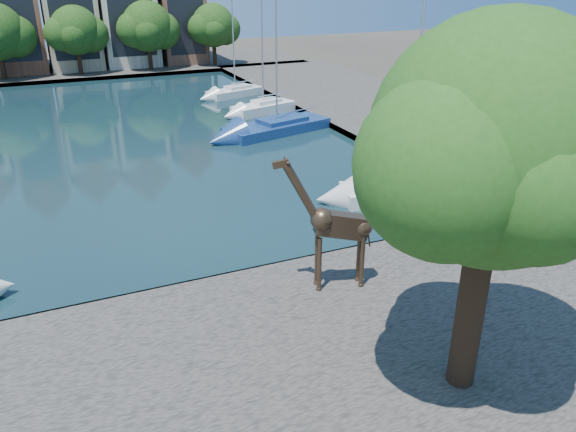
% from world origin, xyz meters
% --- Properties ---
extents(ground, '(160.00, 160.00, 0.00)m').
position_xyz_m(ground, '(0.00, 0.00, 0.00)').
color(ground, '#38332B').
rests_on(ground, ground).
extents(water_basin, '(38.00, 50.00, 0.08)m').
position_xyz_m(water_basin, '(0.00, 24.00, 0.04)').
color(water_basin, black).
rests_on(water_basin, ground).
extents(near_quay, '(50.00, 14.00, 0.50)m').
position_xyz_m(near_quay, '(0.00, -7.00, 0.25)').
color(near_quay, '#514C46').
rests_on(near_quay, ground).
extents(far_quay, '(60.00, 16.00, 0.50)m').
position_xyz_m(far_quay, '(0.00, 56.00, 0.25)').
color(far_quay, '#514C46').
rests_on(far_quay, ground).
extents(right_quay, '(14.00, 52.00, 0.50)m').
position_xyz_m(right_quay, '(25.00, 24.00, 0.25)').
color(right_quay, '#514C46').
rests_on(right_quay, ground).
extents(plane_tree, '(8.32, 6.40, 10.62)m').
position_xyz_m(plane_tree, '(7.62, -9.01, 7.67)').
color(plane_tree, '#332114').
rests_on(plane_tree, near_quay).
extents(townhouse_center, '(5.44, 9.18, 16.93)m').
position_xyz_m(townhouse_center, '(-4.00, 55.99, 8.36)').
color(townhouse_center, brown).
rests_on(townhouse_center, far_quay).
extents(townhouse_east_inner, '(5.94, 9.18, 15.79)m').
position_xyz_m(townhouse_east_inner, '(2.00, 55.99, 7.73)').
color(townhouse_east_inner, tan).
rests_on(townhouse_east_inner, far_quay).
extents(townhouse_east_mid, '(6.43, 9.18, 16.65)m').
position_xyz_m(townhouse_east_mid, '(8.50, 55.99, 8.10)').
color(townhouse_east_mid, beige).
rests_on(townhouse_east_mid, far_quay).
extents(townhouse_east_end, '(5.44, 9.18, 14.43)m').
position_xyz_m(townhouse_east_end, '(15.00, 55.99, 7.11)').
color(townhouse_east_end, brown).
rests_on(townhouse_east_end, far_quay).
extents(far_tree_mid_east, '(7.02, 5.40, 7.52)m').
position_xyz_m(far_tree_mid_east, '(2.10, 50.49, 5.13)').
color(far_tree_mid_east, '#332114').
rests_on(far_tree_mid_east, far_quay).
extents(far_tree_east, '(7.54, 5.80, 7.84)m').
position_xyz_m(far_tree_east, '(10.11, 50.49, 5.24)').
color(far_tree_east, '#332114').
rests_on(far_tree_east, far_quay).
extents(far_tree_far_east, '(6.76, 5.20, 7.36)m').
position_xyz_m(far_tree_far_east, '(18.09, 50.49, 5.08)').
color(far_tree_far_east, '#332114').
rests_on(far_tree_far_east, far_quay).
extents(giraffe_statue, '(3.66, 1.24, 5.27)m').
position_xyz_m(giraffe_statue, '(6.56, -2.62, 3.09)').
color(giraffe_statue, '#3E2D1F').
rests_on(giraffe_statue, near_quay).
extents(sailboat_right_a, '(7.54, 4.13, 11.19)m').
position_xyz_m(sailboat_right_a, '(15.00, 4.55, 0.68)').
color(sailboat_right_a, silver).
rests_on(sailboat_right_a, water_basin).
extents(sailboat_right_b, '(8.93, 4.97, 12.25)m').
position_xyz_m(sailboat_right_b, '(13.65, 19.92, 0.66)').
color(sailboat_right_b, navy).
rests_on(sailboat_right_b, water_basin).
extents(sailboat_right_c, '(6.08, 3.53, 12.12)m').
position_xyz_m(sailboat_right_c, '(15.00, 26.25, 0.73)').
color(sailboat_right_c, silver).
rests_on(sailboat_right_c, water_basin).
extents(sailboat_right_d, '(6.08, 3.64, 9.25)m').
position_xyz_m(sailboat_right_d, '(15.00, 33.89, 0.62)').
color(sailboat_right_d, silver).
rests_on(sailboat_right_d, water_basin).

